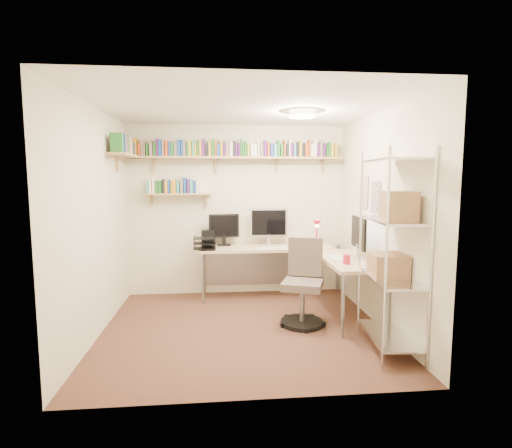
{
  "coord_description": "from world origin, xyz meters",
  "views": [
    {
      "loc": [
        -0.28,
        -4.44,
        1.73
      ],
      "look_at": [
        0.2,
        0.55,
        1.15
      ],
      "focal_mm": 28.0,
      "sensor_mm": 36.0,
      "label": 1
    }
  ],
  "objects": [
    {
      "name": "office_chair",
      "position": [
        0.72,
        0.11,
        0.43
      ],
      "size": [
        0.58,
        0.58,
        1.02
      ],
      "rotation": [
        0.0,
        0.0,
        -0.36
      ],
      "color": "black",
      "rests_on": "ground"
    },
    {
      "name": "room_shell",
      "position": [
        0.0,
        0.0,
        1.55
      ],
      "size": [
        3.24,
        3.04,
        2.52
      ],
      "color": "beige",
      "rests_on": "ground"
    },
    {
      "name": "wall_shelves",
      "position": [
        -0.45,
        1.29,
        2.03
      ],
      "size": [
        3.12,
        1.09,
        0.8
      ],
      "color": "tan",
      "rests_on": "ground"
    },
    {
      "name": "ground",
      "position": [
        0.0,
        0.0,
        0.0
      ],
      "size": [
        3.2,
        3.2,
        0.0
      ],
      "primitive_type": "plane",
      "color": "#42291C",
      "rests_on": "ground"
    },
    {
      "name": "wire_rack",
      "position": [
        1.42,
        -0.73,
        1.09
      ],
      "size": [
        0.5,
        0.9,
        2.01
      ],
      "rotation": [
        0.0,
        0.0,
        -0.09
      ],
      "color": "silver",
      "rests_on": "ground"
    },
    {
      "name": "corner_desk",
      "position": [
        0.53,
        0.97,
        0.74
      ],
      "size": [
        2.23,
        1.94,
        1.29
      ],
      "color": "beige",
      "rests_on": "ground"
    }
  ]
}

